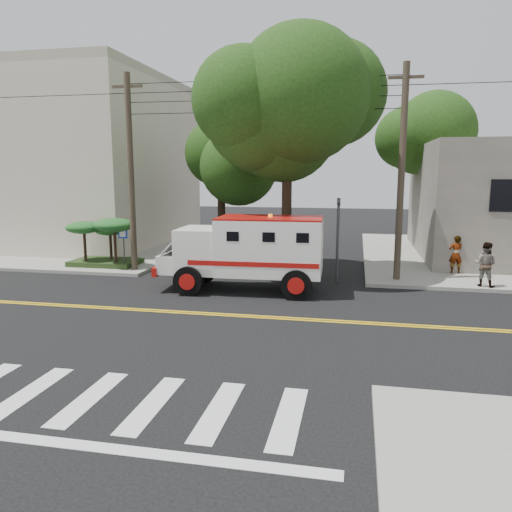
# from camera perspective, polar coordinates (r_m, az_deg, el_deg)

# --- Properties ---
(ground) EXTENTS (100.00, 100.00, 0.00)m
(ground) POSITION_cam_1_polar(r_m,az_deg,el_deg) (16.72, -4.87, -6.65)
(ground) COLOR black
(ground) RESTS_ON ground
(sidewalk_nw) EXTENTS (17.00, 17.00, 0.15)m
(sidewalk_nw) POSITION_cam_1_polar(r_m,az_deg,el_deg) (34.38, -20.35, 1.34)
(sidewalk_nw) COLOR gray
(sidewalk_nw) RESTS_ON ground
(building_left) EXTENTS (16.00, 14.00, 10.00)m
(building_left) POSITION_cam_1_polar(r_m,az_deg,el_deg) (36.42, -22.28, 9.67)
(building_left) COLOR beige
(building_left) RESTS_ON sidewalk_nw
(utility_pole_left) EXTENTS (0.28, 0.28, 9.00)m
(utility_pole_left) POSITION_cam_1_polar(r_m,az_deg,el_deg) (23.68, -14.11, 8.92)
(utility_pole_left) COLOR #382D23
(utility_pole_left) RESTS_ON ground
(utility_pole_right) EXTENTS (0.28, 0.28, 9.00)m
(utility_pole_right) POSITION_cam_1_polar(r_m,az_deg,el_deg) (21.66, 16.28, 8.78)
(utility_pole_right) COLOR #382D23
(utility_pole_right) RESTS_ON ground
(tree_main) EXTENTS (6.08, 5.70, 9.85)m
(tree_main) POSITION_cam_1_polar(r_m,az_deg,el_deg) (21.90, 4.71, 16.21)
(tree_main) COLOR black
(tree_main) RESTS_ON ground
(tree_left) EXTENTS (4.48, 4.20, 7.70)m
(tree_left) POSITION_cam_1_polar(r_m,az_deg,el_deg) (28.14, -3.51, 11.76)
(tree_left) COLOR black
(tree_left) RESTS_ON ground
(tree_right) EXTENTS (4.80, 4.50, 8.20)m
(tree_right) POSITION_cam_1_polar(r_m,az_deg,el_deg) (31.48, 19.71, 11.66)
(tree_right) COLOR black
(tree_right) RESTS_ON ground
(traffic_signal) EXTENTS (0.15, 0.18, 3.60)m
(traffic_signal) POSITION_cam_1_polar(r_m,az_deg,el_deg) (21.15, 9.35, 2.84)
(traffic_signal) COLOR #3F3F42
(traffic_signal) RESTS_ON ground
(accessibility_sign) EXTENTS (0.45, 0.10, 2.02)m
(accessibility_sign) POSITION_cam_1_polar(r_m,az_deg,el_deg) (24.33, -14.91, 1.48)
(accessibility_sign) COLOR #3F3F42
(accessibility_sign) RESTS_ON ground
(palm_planter) EXTENTS (3.52, 2.63, 2.36)m
(palm_planter) POSITION_cam_1_polar(r_m,az_deg,el_deg) (25.26, -17.00, 2.32)
(palm_planter) COLOR #1E3314
(palm_planter) RESTS_ON sidewalk_nw
(armored_truck) EXTENTS (6.56, 2.83, 2.95)m
(armored_truck) POSITION_cam_1_polar(r_m,az_deg,el_deg) (19.56, -0.81, 0.81)
(armored_truck) COLOR white
(armored_truck) RESTS_ON ground
(pedestrian_a) EXTENTS (0.66, 0.47, 1.71)m
(pedestrian_a) POSITION_cam_1_polar(r_m,az_deg,el_deg) (24.10, 21.88, 0.16)
(pedestrian_a) COLOR gray
(pedestrian_a) RESTS_ON sidewalk_ne
(pedestrian_b) EXTENTS (1.08, 0.99, 1.78)m
(pedestrian_b) POSITION_cam_1_polar(r_m,az_deg,el_deg) (21.80, 24.72, -0.86)
(pedestrian_b) COLOR gray
(pedestrian_b) RESTS_ON sidewalk_ne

